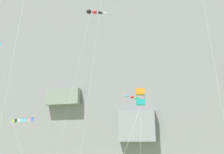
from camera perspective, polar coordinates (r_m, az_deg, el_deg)
name	(u,v)px	position (r m, az deg, el deg)	size (l,w,h in m)	color
cliff_face	(142,39)	(87.73, 7.11, 9.10)	(180.00, 33.96, 81.84)	gray
kite_banner_mid_left	(22,121)	(37.25, -20.66, -9.91)	(5.25, 1.98, 7.68)	black
kite_box_high_left	(140,97)	(21.58, 6.80, -4.79)	(2.56, 3.80, 8.82)	orange
kite_windsock_low_left	(137,99)	(32.40, 6.06, -5.18)	(2.49, 3.77, 10.31)	red
kite_windsock_high_center	(94,12)	(42.75, -4.31, 15.12)	(5.54, 6.88, 26.57)	black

